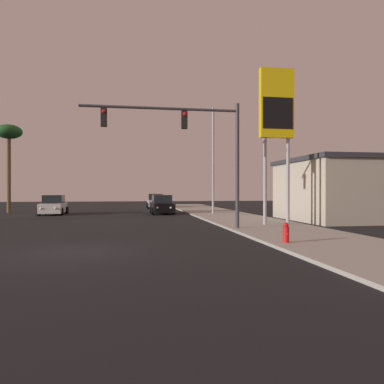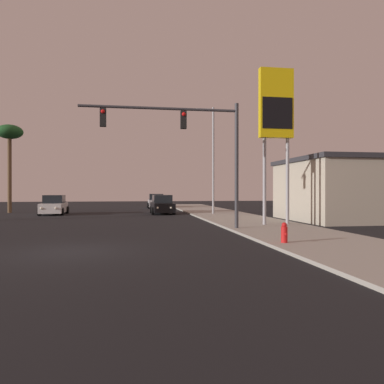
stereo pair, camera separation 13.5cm
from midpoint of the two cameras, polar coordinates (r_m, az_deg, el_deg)
The scene contains 11 objects.
ground_plane at distance 13.44m, azimuth -17.97°, elevation -8.65°, with size 120.00×120.00×0.00m, color black.
sidewalk_right at distance 24.42m, azimuth 8.56°, elevation -4.51°, with size 5.00×60.00×0.12m.
building_gas_station at distance 28.79m, azimuth 24.37°, elevation 0.38°, with size 10.30×8.30×4.30m.
car_black at distance 33.56m, azimuth -4.72°, elevation -2.02°, with size 2.04×4.34×1.68m.
car_silver at distance 44.67m, azimuth -5.68°, elevation -1.46°, with size 2.04×4.32×1.68m.
car_white at distance 34.50m, azimuth -20.46°, elevation -1.97°, with size 2.04×4.33×1.68m.
traffic_light_mast at distance 19.31m, azimuth -0.07°, elevation 8.25°, with size 8.10×0.36×6.50m.
street_lamp at distance 31.85m, azimuth 2.87°, elevation 5.71°, with size 1.74×0.24×9.00m.
gas_station_sign at distance 22.62m, azimuth 12.59°, elevation 11.81°, with size 2.00×0.42×9.00m.
fire_hydrant at distance 14.51m, azimuth 13.87°, elevation -6.05°, with size 0.24×0.34×0.76m.
palm_tree_mid at distance 39.11m, azimuth -26.23°, elevation 7.63°, with size 2.40×2.40×8.22m.
Camera 1 is at (1.90, -13.12, 2.07)m, focal length 35.00 mm.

